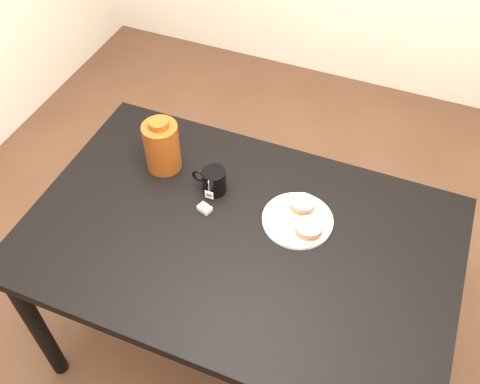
{
  "coord_description": "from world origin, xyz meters",
  "views": [
    {
      "loc": [
        0.4,
        -0.97,
        2.14
      ],
      "look_at": [
        -0.05,
        0.12,
        0.81
      ],
      "focal_mm": 40.0,
      "sensor_mm": 36.0,
      "label": 1
    }
  ],
  "objects_px": {
    "plate": "(298,220)",
    "mug": "(214,181)",
    "bagel_package": "(162,146)",
    "table": "(239,250)",
    "teabag_pouch": "(205,209)",
    "bagel_back": "(303,204)",
    "bagel_front": "(309,228)"
  },
  "relations": [
    {
      "from": "table",
      "to": "bagel_package",
      "type": "relative_size",
      "value": 6.63
    },
    {
      "from": "bagel_back",
      "to": "bagel_front",
      "type": "distance_m",
      "value": 0.1
    },
    {
      "from": "mug",
      "to": "plate",
      "type": "bearing_deg",
      "value": -5.98
    },
    {
      "from": "table",
      "to": "teabag_pouch",
      "type": "relative_size",
      "value": 31.11
    },
    {
      "from": "bagel_front",
      "to": "mug",
      "type": "distance_m",
      "value": 0.37
    },
    {
      "from": "bagel_front",
      "to": "bagel_back",
      "type": "bearing_deg",
      "value": 118.8
    },
    {
      "from": "plate",
      "to": "bagel_front",
      "type": "relative_size",
      "value": 1.84
    },
    {
      "from": "bagel_package",
      "to": "mug",
      "type": "bearing_deg",
      "value": -11.24
    },
    {
      "from": "table",
      "to": "teabag_pouch",
      "type": "bearing_deg",
      "value": 160.64
    },
    {
      "from": "plate",
      "to": "mug",
      "type": "bearing_deg",
      "value": 175.57
    },
    {
      "from": "mug",
      "to": "bagel_package",
      "type": "xyz_separation_m",
      "value": [
        -0.22,
        0.04,
        0.05
      ]
    },
    {
      "from": "teabag_pouch",
      "to": "bagel_package",
      "type": "xyz_separation_m",
      "value": [
        -0.22,
        0.14,
        0.09
      ]
    },
    {
      "from": "bagel_front",
      "to": "teabag_pouch",
      "type": "distance_m",
      "value": 0.35
    },
    {
      "from": "bagel_back",
      "to": "teabag_pouch",
      "type": "bearing_deg",
      "value": -156.88
    },
    {
      "from": "bagel_front",
      "to": "mug",
      "type": "relative_size",
      "value": 1.02
    },
    {
      "from": "plate",
      "to": "teabag_pouch",
      "type": "xyz_separation_m",
      "value": [
        -0.3,
        -0.07,
        0.0
      ]
    },
    {
      "from": "plate",
      "to": "bagel_package",
      "type": "xyz_separation_m",
      "value": [
        -0.53,
        0.07,
        0.09
      ]
    },
    {
      "from": "plate",
      "to": "bagel_back",
      "type": "relative_size",
      "value": 2.13
    },
    {
      "from": "table",
      "to": "teabag_pouch",
      "type": "distance_m",
      "value": 0.18
    },
    {
      "from": "plate",
      "to": "bagel_package",
      "type": "relative_size",
      "value": 1.11
    },
    {
      "from": "plate",
      "to": "bagel_package",
      "type": "bearing_deg",
      "value": 172.77
    },
    {
      "from": "table",
      "to": "bagel_back",
      "type": "xyz_separation_m",
      "value": [
        0.16,
        0.18,
        0.11
      ]
    },
    {
      "from": "plate",
      "to": "mug",
      "type": "relative_size",
      "value": 1.88
    },
    {
      "from": "mug",
      "to": "bagel_package",
      "type": "bearing_deg",
      "value": 167.2
    },
    {
      "from": "teabag_pouch",
      "to": "bagel_back",
      "type": "bearing_deg",
      "value": 23.12
    },
    {
      "from": "plate",
      "to": "bagel_front",
      "type": "bearing_deg",
      "value": -34.65
    },
    {
      "from": "table",
      "to": "bagel_package",
      "type": "bearing_deg",
      "value": 152.79
    },
    {
      "from": "bagel_package",
      "to": "plate",
      "type": "bearing_deg",
      "value": -7.23
    },
    {
      "from": "bagel_back",
      "to": "teabag_pouch",
      "type": "xyz_separation_m",
      "value": [
        -0.3,
        -0.13,
        -0.02
      ]
    },
    {
      "from": "mug",
      "to": "bagel_front",
      "type": "bearing_deg",
      "value": -10.53
    },
    {
      "from": "plate",
      "to": "mug",
      "type": "height_order",
      "value": "mug"
    },
    {
      "from": "table",
      "to": "mug",
      "type": "height_order",
      "value": "mug"
    }
  ]
}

